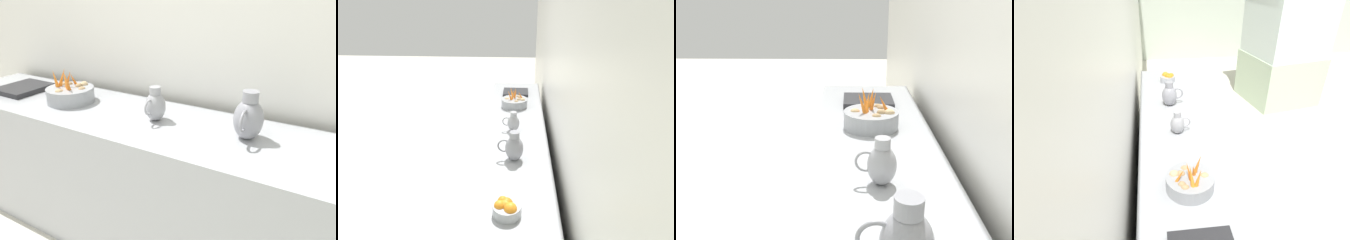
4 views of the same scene
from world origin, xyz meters
TOP-DOWN VIEW (x-y plane):
  - tile_wall_left at (-1.95, 0.53)m, footprint 0.10×8.98m
  - prep_counter at (-1.51, 0.03)m, footprint 0.67×3.22m
  - vegetable_colander at (-1.50, -0.60)m, footprint 0.31×0.31m
  - metal_pitcher_tall at (-1.53, 0.60)m, footprint 0.21×0.15m
  - metal_pitcher_short at (-1.51, 0.07)m, footprint 0.17×0.12m
  - counter_sink_basin at (-1.51, -1.09)m, footprint 0.34×0.30m

SIDE VIEW (x-z plane):
  - prep_counter at x=-1.51m, z-range 0.00..0.91m
  - counter_sink_basin at x=-1.51m, z-range 0.91..0.95m
  - vegetable_colander at x=-1.50m, z-range 0.85..1.08m
  - metal_pitcher_short at x=-1.51m, z-range 0.90..1.10m
  - metal_pitcher_tall at x=-1.53m, z-range 0.90..1.15m
  - tile_wall_left at x=-1.95m, z-range 0.00..3.00m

